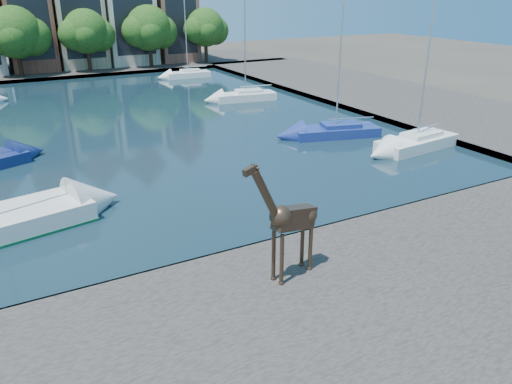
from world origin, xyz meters
TOP-DOWN VIEW (x-y plane):
  - ground at (0.00, 0.00)m, footprint 160.00×160.00m
  - water_basin at (0.00, 24.00)m, footprint 38.00×50.00m
  - near_quay at (0.00, -7.00)m, footprint 50.00×14.00m
  - far_quay at (0.00, 56.00)m, footprint 60.00×16.00m
  - right_quay at (25.00, 24.00)m, footprint 14.00×52.00m
  - townhouse_center at (-4.00, 55.99)m, footprint 5.44×9.18m
  - townhouse_east_inner at (2.00, 55.99)m, footprint 5.94×9.18m
  - townhouse_east_mid at (8.50, 55.99)m, footprint 6.43×9.18m
  - townhouse_east_end at (15.00, 55.99)m, footprint 5.44×9.18m
  - far_tree_mid_west at (-5.89, 50.49)m, footprint 7.80×6.00m
  - far_tree_mid_east at (2.10, 50.49)m, footprint 7.02×5.40m
  - far_tree_east at (10.11, 50.49)m, footprint 7.54×5.80m
  - far_tree_far_east at (18.09, 50.49)m, footprint 6.76×5.20m
  - giraffe_statue at (-1.79, -2.87)m, footprint 3.28×1.11m
  - sailboat_right_a at (15.00, 7.37)m, footprint 6.45×2.84m
  - sailboat_right_b at (12.00, 12.53)m, footprint 6.70×3.83m
  - sailboat_right_c at (12.00, 27.01)m, footprint 6.08×2.94m
  - sailboat_right_d at (12.00, 42.32)m, footprint 5.46×2.16m

SIDE VIEW (x-z plane):
  - ground at x=0.00m, z-range 0.00..0.00m
  - water_basin at x=0.00m, z-range 0.00..0.08m
  - near_quay at x=0.00m, z-range 0.00..0.50m
  - far_quay at x=0.00m, z-range 0.00..0.50m
  - right_quay at x=25.00m, z-range 0.00..0.50m
  - sailboat_right_d at x=12.00m, z-range -4.15..5.38m
  - sailboat_right_b at x=12.00m, z-range -4.70..5.93m
  - sailboat_right_c at x=12.00m, z-range -4.64..5.95m
  - sailboat_right_a at x=15.00m, z-range -4.93..6.31m
  - giraffe_statue at x=-1.79m, z-range 0.46..5.18m
  - far_tree_far_east at x=18.09m, z-range 1.40..8.76m
  - far_tree_mid_east at x=2.10m, z-range 1.37..8.89m
  - far_tree_east at x=10.11m, z-range 1.32..9.16m
  - far_tree_mid_west at x=-5.89m, z-range 1.29..9.29m
  - townhouse_east_end at x=15.00m, z-range -0.11..14.32m
  - townhouse_east_inner at x=2.00m, z-range -0.16..15.63m
  - townhouse_east_mid at x=8.50m, z-range -0.22..16.43m
  - townhouse_center at x=-4.00m, z-range -0.10..16.83m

